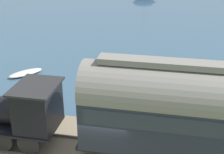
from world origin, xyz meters
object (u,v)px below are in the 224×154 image
Objects in this scene: rowboat_near_shore at (26,73)px; rowboat_far_out at (139,100)px; steam_locomotive at (16,110)px; rowboat_mid_harbor at (174,62)px; passenger_coach at (183,110)px.

rowboat_far_out is at bearing -156.95° from rowboat_near_shore.
steam_locomotive is at bearing 154.58° from rowboat_near_shore.
rowboat_mid_harbor is at bearing -117.66° from rowboat_near_shore.
rowboat_mid_harbor is at bearing 1.53° from passenger_coach.
rowboat_near_shore is (2.78, 8.89, -0.10)m from rowboat_far_out.
rowboat_mid_harbor reaches higher than rowboat_near_shore.
rowboat_near_shore is at bearing 24.17° from steam_locomotive.
rowboat_far_out reaches higher than rowboat_near_shore.
rowboat_far_out is (5.56, -5.15, -1.92)m from steam_locomotive.
rowboat_near_shore is at bearing 73.37° from rowboat_far_out.
steam_locomotive is 9.36m from rowboat_near_shore.
passenger_coach reaches higher than rowboat_far_out.
steam_locomotive is at bearing 163.41° from rowboat_mid_harbor.
steam_locomotive is at bearing 137.96° from rowboat_far_out.
passenger_coach is at bearing -176.20° from rowboat_near_shore.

